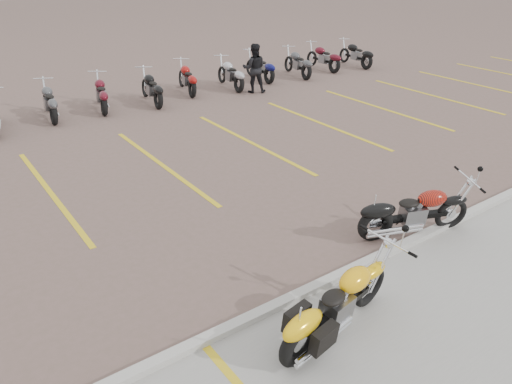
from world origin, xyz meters
The scene contains 8 objects.
ground centered at (0.00, 0.00, 0.00)m, with size 100.00×100.00×0.00m, color brown.
concrete_apron centered at (0.00, -4.50, 0.01)m, with size 60.00×5.00×0.01m, color #9E9B93.
curb centered at (0.00, -2.00, 0.06)m, with size 60.00×0.18×0.12m, color #ADAAA3.
parking_stripes centered at (0.00, 4.00, 0.00)m, with size 38.00×5.50×0.01m, color gold, non-canonical shape.
yellow_cruiser centered at (-0.72, -2.86, 0.47)m, with size 2.31×0.56×0.96m.
flame_cruiser centered at (2.32, -1.74, 0.46)m, with size 2.15×0.93×0.93m.
person_b centered at (5.81, 8.20, 0.88)m, with size 0.86×0.67×1.76m, color black.
bg_bike_row centered at (2.10, 9.37, 0.55)m, with size 20.74×2.07×1.10m.
Camera 1 is at (-4.73, -6.66, 4.95)m, focal length 35.00 mm.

